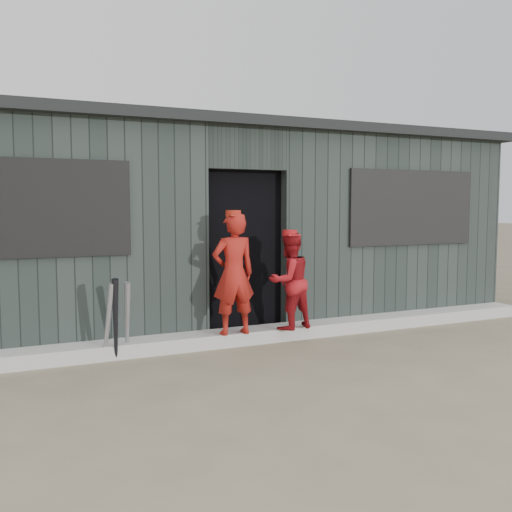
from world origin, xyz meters
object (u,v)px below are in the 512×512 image
bat_left (108,322)px  bat_mid (127,320)px  player_red_right (289,281)px  player_grey_back (253,275)px  player_red_left (233,274)px  dugout (206,226)px  bat_right (116,320)px

bat_left → bat_mid: size_ratio=1.01×
player_red_right → player_grey_back: player_grey_back is taller
player_red_right → player_grey_back: bearing=-90.6°
bat_left → player_red_left: (1.38, 0.05, 0.41)m
bat_left → dugout: (1.72, 1.89, 0.88)m
bat_right → bat_mid: bearing=36.8°
bat_mid → player_red_right: bearing=-1.3°
bat_mid → player_grey_back: (1.73, 0.69, 0.30)m
bat_mid → player_red_left: 1.25m
bat_mid → dugout: bearing=50.2°
dugout → player_grey_back: bearing=-79.3°
bat_left → bat_mid: 0.21m
bat_left → player_red_left: player_red_left is taller
bat_mid → bat_right: 0.17m
bat_mid → bat_right: bearing=-143.2°
dugout → bat_mid: bearing=-129.8°
bat_mid → player_red_right: 1.89m
player_red_right → player_red_left: bearing=-13.4°
bat_left → player_grey_back: 2.09m
bat_right → player_red_right: size_ratio=0.77×
bat_right → player_red_left: 1.38m
player_red_left → dugout: dugout is taller
player_red_right → player_grey_back: size_ratio=0.80×
player_red_right → dugout: dugout is taller
bat_right → dugout: size_ratio=0.10×
dugout → bat_left: bearing=-132.3°
player_grey_back → dugout: (-0.21, 1.13, 0.58)m
bat_left → bat_right: bearing=-25.7°
bat_right → dugout: dugout is taller
bat_right → player_red_left: player_red_left is taller
bat_right → player_red_right: (2.00, 0.06, 0.28)m
bat_left → dugout: dugout is taller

